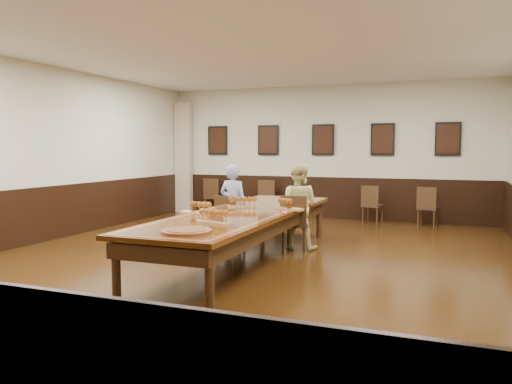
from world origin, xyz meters
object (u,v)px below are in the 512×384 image
at_px(spare_chair_c, 373,204).
at_px(person_woman, 297,206).
at_px(spare_chair_b, 268,198).
at_px(person_man, 233,205).
at_px(chair_woman, 296,222).
at_px(conference_table, 244,220).
at_px(carved_platter, 186,231).
at_px(spare_chair_d, 428,207).
at_px(chair_man, 231,220).
at_px(spare_chair_a, 215,196).

height_order(spare_chair_c, person_woman, person_woman).
bearing_deg(person_woman, spare_chair_b, -66.99).
bearing_deg(person_man, chair_woman, -174.78).
bearing_deg(spare_chair_b, conference_table, 101.46).
xyz_separation_m(spare_chair_b, carved_platter, (1.49, -6.84, 0.32)).
xyz_separation_m(spare_chair_d, conference_table, (-2.45, -4.49, 0.18)).
relative_size(chair_man, person_man, 0.63).
height_order(chair_woman, person_woman, person_woman).
xyz_separation_m(spare_chair_a, person_woman, (3.29, -3.58, 0.26)).
xyz_separation_m(person_man, conference_table, (0.65, -1.08, -0.10)).
bearing_deg(chair_man, spare_chair_b, -73.98).
height_order(spare_chair_c, conference_table, spare_chair_c).
bearing_deg(spare_chair_d, spare_chair_b, 3.76).
relative_size(spare_chair_c, conference_table, 0.17).
bearing_deg(spare_chair_c, person_woman, 89.56).
xyz_separation_m(spare_chair_a, spare_chair_d, (5.24, -0.25, -0.03)).
distance_m(spare_chair_b, carved_platter, 7.01).
xyz_separation_m(spare_chair_a, person_man, (2.15, -3.67, 0.25)).
bearing_deg(spare_chair_a, chair_man, 122.20).
distance_m(spare_chair_a, conference_table, 5.51).
bearing_deg(chair_man, conference_table, 129.71).
height_order(chair_woman, spare_chair_a, chair_woman).
height_order(chair_man, spare_chair_c, chair_man).
bearing_deg(person_man, person_woman, -169.86).
bearing_deg(spare_chair_c, chair_man, 74.08).
height_order(person_man, carved_platter, person_man).
bearing_deg(spare_chair_c, carved_platter, 92.75).
relative_size(spare_chair_c, person_man, 0.61).
bearing_deg(chair_man, spare_chair_c, -112.39).
relative_size(spare_chair_b, carved_platter, 1.55).
height_order(person_man, conference_table, person_man).
distance_m(spare_chair_d, conference_table, 5.12).
distance_m(chair_man, spare_chair_c, 4.05).
distance_m(chair_man, person_man, 0.28).
bearing_deg(chair_woman, person_man, -4.28).
height_order(spare_chair_b, person_man, person_man).
xyz_separation_m(spare_chair_b, spare_chair_d, (3.79, -0.33, -0.02)).
distance_m(chair_woman, person_woman, 0.28).
relative_size(person_man, carved_platter, 2.40).
bearing_deg(person_man, chair_man, 90.00).
bearing_deg(chair_man, person_woman, -165.28).
height_order(spare_chair_a, carved_platter, spare_chair_a).
relative_size(spare_chair_a, person_woman, 0.64).
height_order(spare_chair_a, person_man, person_man).
height_order(conference_table, carved_platter, carved_platter).
relative_size(chair_woman, carved_platter, 1.57).
bearing_deg(person_man, spare_chair_c, -112.91).
distance_m(spare_chair_a, person_woman, 4.87).
bearing_deg(chair_woman, chair_man, 0.37).
bearing_deg(conference_table, chair_man, 123.82).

